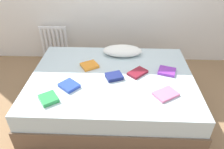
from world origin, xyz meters
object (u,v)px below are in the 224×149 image
object	(u,v)px
pillow	(122,51)
textbook_maroon	(138,73)
textbook_pink	(166,94)
radiator	(54,41)
textbook_navy	(114,76)
textbook_orange	(90,65)
textbook_blue	(69,86)
textbook_green	(49,99)
bed	(112,92)
textbook_purple	(167,71)

from	to	relation	value
pillow	textbook_maroon	size ratio (longest dim) A/B	2.31
pillow	textbook_pink	world-z (taller)	pillow
radiator	textbook_pink	distance (m)	2.26
pillow	textbook_maroon	distance (m)	0.52
textbook_navy	textbook_orange	xyz separation A→B (m)	(-0.33, 0.24, -0.00)
pillow	textbook_blue	size ratio (longest dim) A/B	2.72
textbook_green	textbook_maroon	size ratio (longest dim) A/B	0.79
bed	textbook_blue	world-z (taller)	textbook_blue
radiator	textbook_purple	size ratio (longest dim) A/B	2.64
bed	textbook_purple	distance (m)	0.74
textbook_green	textbook_maroon	distance (m)	1.08
radiator	textbook_navy	bearing A→B (deg)	-49.22
radiator	textbook_navy	size ratio (longest dim) A/B	2.82
pillow	textbook_blue	world-z (taller)	pillow
textbook_blue	textbook_pink	size ratio (longest dim) A/B	0.81
textbook_orange	radiator	bearing A→B (deg)	95.65
textbook_orange	textbook_green	bearing A→B (deg)	-147.94
textbook_pink	radiator	bearing A→B (deg)	103.83
radiator	textbook_maroon	world-z (taller)	radiator
textbook_blue	radiator	bearing A→B (deg)	152.73
textbook_pink	textbook_green	xyz separation A→B (m)	(-1.22, -0.13, 0.01)
textbook_maroon	textbook_blue	bearing A→B (deg)	155.64
bed	radiator	bearing A→B (deg)	131.18
textbook_purple	textbook_maroon	world-z (taller)	textbook_purple
radiator	textbook_pink	world-z (taller)	radiator
textbook_orange	textbook_green	xyz separation A→B (m)	(-0.34, -0.67, 0.00)
textbook_navy	textbook_orange	size ratio (longest dim) A/B	0.96
textbook_pink	textbook_maroon	world-z (taller)	textbook_maroon
radiator	textbook_pink	bearing A→B (deg)	-43.34
bed	radiator	world-z (taller)	radiator
pillow	textbook_pink	bearing A→B (deg)	-62.17
textbook_navy	textbook_purple	size ratio (longest dim) A/B	0.94
radiator	textbook_maroon	distance (m)	1.79
bed	textbook_purple	bearing A→B (deg)	8.12
bed	textbook_green	xyz separation A→B (m)	(-0.63, -0.48, 0.27)
textbook_blue	textbook_orange	bearing A→B (deg)	109.25
radiator	textbook_maroon	size ratio (longest dim) A/B	2.27
textbook_navy	textbook_maroon	bearing A→B (deg)	-1.94
pillow	textbook_orange	size ratio (longest dim) A/B	2.75
bed	pillow	world-z (taller)	pillow
textbook_navy	textbook_purple	world-z (taller)	textbook_navy
pillow	textbook_pink	distance (m)	0.99
textbook_navy	radiator	bearing A→B (deg)	109.27
textbook_orange	textbook_maroon	world-z (taller)	textbook_orange
radiator	textbook_orange	size ratio (longest dim) A/B	2.70
bed	textbook_orange	distance (m)	0.44
textbook_pink	textbook_green	distance (m)	1.23
bed	textbook_maroon	xyz separation A→B (m)	(0.31, 0.05, 0.27)
radiator	textbook_blue	bearing A→B (deg)	-68.12
radiator	textbook_purple	xyz separation A→B (m)	(1.73, -1.10, 0.15)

